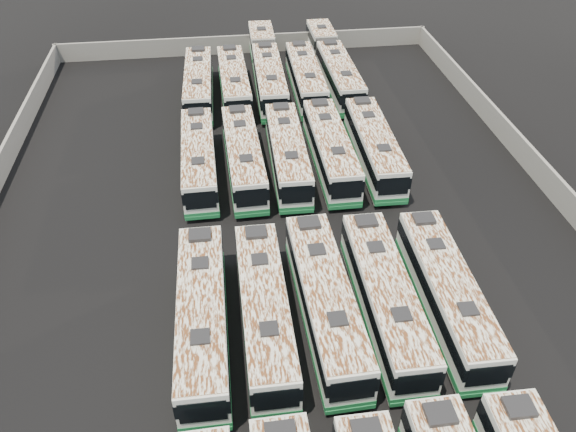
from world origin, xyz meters
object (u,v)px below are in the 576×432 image
Objects in this scene: bus_midfront_center at (325,301)px; bus_midback_center at (288,153)px; bus_back_left at (234,82)px; bus_midfront_far_right at (446,293)px; bus_midback_right at (330,149)px; bus_back_center at (267,67)px; bus_midback_left at (244,156)px; bus_back_right at (306,78)px; bus_back_far_right at (333,63)px; bus_back_far_left at (199,84)px; bus_midfront_right at (385,297)px; bus_midfront_far_left at (203,316)px; bus_midback_far_left at (199,159)px; bus_midfront_left at (265,310)px; bus_midback_far_right at (374,147)px.

bus_midback_center is at bearing 88.67° from bus_midfront_center.
bus_midfront_far_right is at bearing -71.53° from bus_back_left.
bus_midback_right is 1.01× the size of bus_back_left.
bus_midfront_center is at bearing -88.82° from bus_back_center.
bus_back_right is (7.57, 14.48, 0.03)m from bus_midback_left.
bus_back_far_right is (11.20, 18.02, 0.01)m from bus_midback_left.
bus_midback_left is 15.03m from bus_back_far_left.
bus_back_far_right is at bearing 56.73° from bus_midback_left.
bus_back_left is 7.55m from bus_back_right.
bus_midfront_right is at bearing -3.60° from bus_midfront_center.
bus_midfront_far_right is 0.64× the size of bus_back_far_right.
bus_midfront_center is 7.55m from bus_midfront_far_right.
bus_back_center is at bearing 78.61° from bus_midfront_far_left.
bus_midback_far_left is at bearing -89.09° from bus_back_far_left.
bus_back_left is (3.64, -0.02, -0.01)m from bus_back_far_left.
bus_back_far_left reaches higher than bus_midback_center.
bus_midback_center is at bearing -76.76° from bus_back_left.
bus_midback_center is at bearing -1.70° from bus_midback_left.
bus_midfront_far_right is at bearing 0.52° from bus_midfront_far_left.
bus_back_right reaches higher than bus_midfront_far_right.
bus_midfront_far_right is at bearing -1.27° from bus_midfront_right.
bus_midfront_left is at bearing -102.46° from bus_back_right.
bus_midfront_far_right is 33.88m from bus_back_left.
bus_midfront_right is 0.99× the size of bus_back_right.
bus_midfront_right reaches higher than bus_midback_center.
bus_back_center is (-3.62, 17.86, 0.02)m from bus_midback_right.
bus_midback_left is 21.22m from bus_back_far_right.
bus_midback_left reaches higher than bus_midfront_left.
bus_midback_right is (11.05, 17.54, -0.03)m from bus_midfront_far_left.
bus_midback_left is 0.99× the size of bus_back_right.
bus_midfront_far_right is at bearing -90.11° from bus_back_far_right.
bus_midfront_right is at bearing -77.88° from bus_back_left.
bus_midback_center is 0.64× the size of bus_back_far_right.
bus_midback_far_left is 14.96m from bus_midback_far_right.
bus_midfront_far_right is 1.00× the size of bus_back_left.
bus_midfront_center is at bearing -79.05° from bus_midback_left.
bus_back_far_right is (11.16, 35.36, 0.02)m from bus_midfront_left.
bus_back_far_left is 11.19m from bus_back_right.
bus_midback_center is at bearing -177.61° from bus_midback_right.
bus_midback_center is at bearing 78.14° from bus_midfront_left.
bus_midfront_far_right is 0.99× the size of bus_midback_right.
bus_back_right is at bearing 89.46° from bus_midback_right.
bus_midback_far_left is at bearing 179.94° from bus_midback_right.
bus_back_center reaches higher than bus_midfront_far_right.
bus_midback_right is at bearing 90.32° from bus_midfront_right.
bus_back_far_right is (-0.04, 17.93, 0.00)m from bus_midback_far_right.
bus_midback_far_left is 0.98× the size of bus_midback_center.
bus_midback_far_right is at bearing -53.19° from bus_back_left.
bus_midfront_right is 1.01× the size of bus_midfront_far_right.
bus_midfront_far_left is 32.17m from bus_back_left.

